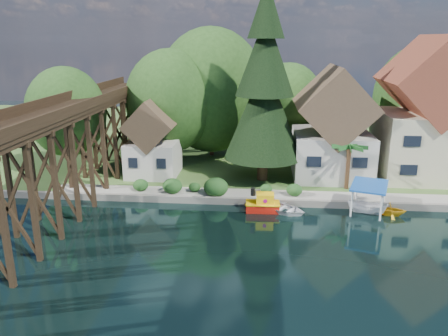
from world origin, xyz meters
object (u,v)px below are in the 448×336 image
Objects in this scene: conifer at (265,89)px; tugboat at (263,204)px; house_left at (332,131)px; palm_tree at (350,148)px; boat_white_a at (283,208)px; boat_yellow at (391,208)px; house_center at (425,118)px; trestle_bridge at (63,150)px; boat_canopy at (368,201)px; shed at (153,143)px.

conifer is 11.38m from tugboat.
conifer reaches higher than house_left.
palm_tree is (1.00, -4.25, -0.71)m from house_left.
boat_yellow is (8.80, 0.08, 0.21)m from boat_white_a.
palm_tree is 1.91× the size of boat_yellow.
house_center is 0.74× the size of conifer.
boat_yellow is (10.48, -0.02, 0.00)m from tugboat.
tugboat is (-6.75, -9.29, -4.52)m from house_left.
trestle_bridge reaches higher than palm_tree.
boat_white_a is (-5.07, -9.39, -4.73)m from house_left.
trestle_bridge is at bearing -176.13° from boat_canopy.
boat_white_a is (12.93, -7.89, -3.42)m from shed.
tugboat is at bearing 116.36° from boat_white_a.
boat_yellow is (-5.27, -9.81, -5.79)m from house_center.
house_center is at bearing 9.46° from conifer.
shed is at bearing -175.76° from house_center.
boat_canopy is (6.93, 0.24, 0.69)m from boat_white_a.
house_center is 3.09× the size of palm_tree.
house_left reaches higher than tugboat.
house_left is at bearing 101.50° from boat_canopy.
tugboat is 1.70m from boat_white_a.
shed reaches higher than tugboat.
shed reaches higher than palm_tree.
house_center is at bearing -17.59° from boat_yellow.
boat_canopy reaches higher than boat_white_a.
palm_tree is (-8.00, -4.75, -1.99)m from house_center.
palm_tree is 8.91m from boat_white_a.
house_center reaches higher than house_left.
boat_yellow is at bearing -5.02° from boat_canopy.
house_center reaches higher than shed.
house_center reaches higher than tugboat.
house_left is 11.67m from boat_white_a.
boat_yellow is (3.73, -9.31, -4.52)m from house_left.
house_center reaches higher than boat_white_a.
boat_canopy is (-7.14, -9.65, -5.32)m from house_center.
house_left is 2.80× the size of boat_white_a.
house_center is 5.89× the size of boat_yellow.
shed reaches higher than boat_canopy.
trestle_bridge is at bearing -174.59° from tugboat.
conifer is 4.74× the size of boat_white_a.
house_center is 27.20m from shed.
trestle_bridge is at bearing -164.67° from palm_tree.
shed is 1.99× the size of boat_white_a.
trestle_bridge is at bearing -160.51° from house_center.
house_center is (9.00, 0.50, 1.28)m from house_left.
boat_canopy is (8.72, -7.00, -8.38)m from conifer.
palm_tree is at bearing 99.97° from boat_canopy.
palm_tree is 1.14× the size of boat_white_a.
boat_white_a is at bearing -144.89° from house_center.
shed is (-18.00, -1.50, -1.31)m from house_left.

